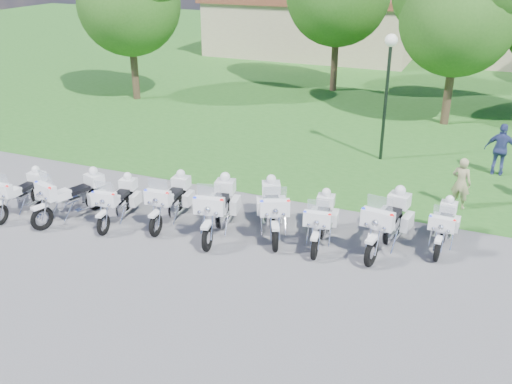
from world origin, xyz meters
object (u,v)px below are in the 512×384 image
at_px(motorcycle_2, 118,200).
at_px(motorcycle_5, 273,209).
at_px(motorcycle_0, 22,192).
at_px(motorcycle_6, 321,220).
at_px(motorcycle_7, 388,222).
at_px(bystander_a, 461,183).
at_px(motorcycle_1, 73,196).
at_px(motorcycle_4, 218,207).
at_px(lamp_post, 389,67).
at_px(bystander_c, 501,150).
at_px(motorcycle_8, 444,225).
at_px(motorcycle_3, 171,200).

bearing_deg(motorcycle_2, motorcycle_5, -174.99).
xyz_separation_m(motorcycle_0, motorcycle_6, (8.68, 1.63, 0.02)).
xyz_separation_m(motorcycle_7, bystander_a, (1.54, 3.30, 0.05)).
bearing_deg(motorcycle_6, motorcycle_5, -8.21).
distance_m(motorcycle_1, bystander_a, 11.40).
bearing_deg(motorcycle_5, motorcycle_0, -12.03).
xyz_separation_m(motorcycle_0, motorcycle_2, (2.96, 0.62, 0.00)).
height_order(motorcycle_4, lamp_post, lamp_post).
distance_m(motorcycle_4, bystander_c, 10.29).
distance_m(motorcycle_1, motorcycle_8, 10.33).
distance_m(motorcycle_1, motorcycle_2, 1.35).
relative_size(motorcycle_2, motorcycle_4, 0.85).
distance_m(motorcycle_5, bystander_c, 8.98).
bearing_deg(motorcycle_0, motorcycle_1, -171.40).
xyz_separation_m(motorcycle_6, bystander_a, (3.21, 3.67, 0.15)).
relative_size(motorcycle_3, motorcycle_7, 0.89).
distance_m(motorcycle_3, motorcycle_6, 4.34).
xyz_separation_m(motorcycle_2, lamp_post, (5.91, 7.99, 2.77)).
bearing_deg(motorcycle_8, motorcycle_2, 15.24).
xyz_separation_m(motorcycle_5, bystander_c, (5.61, 7.01, 0.19)).
bearing_deg(lamp_post, motorcycle_6, -91.58).
xyz_separation_m(motorcycle_1, motorcycle_3, (2.71, 0.91, -0.03)).
bearing_deg(motorcycle_3, lamp_post, -126.33).
relative_size(motorcycle_1, bystander_c, 1.32).
bearing_deg(motorcycle_8, motorcycle_6, 21.11).
distance_m(motorcycle_0, lamp_post, 12.68).
relative_size(motorcycle_3, motorcycle_5, 1.00).
height_order(motorcycle_1, bystander_a, motorcycle_1).
xyz_separation_m(motorcycle_2, motorcycle_7, (7.39, 1.37, 0.12)).
bearing_deg(motorcycle_7, motorcycle_8, -144.88).
height_order(motorcycle_3, motorcycle_5, motorcycle_5).
relative_size(motorcycle_2, motorcycle_7, 0.83).
relative_size(motorcycle_3, bystander_a, 1.49).
bearing_deg(motorcycle_7, bystander_c, -102.45).
distance_m(motorcycle_8, bystander_a, 2.64).
distance_m(motorcycle_8, lamp_post, 7.15).
xyz_separation_m(motorcycle_1, motorcycle_2, (1.31, 0.35, -0.07)).
bearing_deg(motorcycle_6, motorcycle_7, -175.18).
xyz_separation_m(motorcycle_6, motorcycle_8, (3.02, 1.04, -0.04)).
xyz_separation_m(motorcycle_1, bystander_c, (11.25, 8.38, 0.21)).
relative_size(motorcycle_2, motorcycle_8, 1.04).
bearing_deg(bystander_a, motorcycle_3, 43.96).
distance_m(motorcycle_0, motorcycle_1, 1.68).
bearing_deg(bystander_a, lamp_post, -32.51).
relative_size(motorcycle_8, bystander_c, 1.18).
xyz_separation_m(motorcycle_3, lamp_post, (4.51, 7.44, 2.73)).
bearing_deg(motorcycle_0, bystander_c, -146.90).
height_order(motorcycle_0, motorcycle_4, motorcycle_4).
bearing_deg(motorcycle_5, motorcycle_7, 161.87).
xyz_separation_m(motorcycle_5, lamp_post, (1.58, 6.97, 2.68)).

